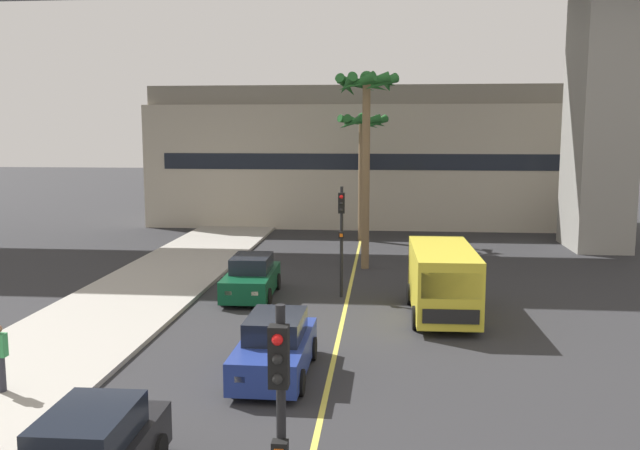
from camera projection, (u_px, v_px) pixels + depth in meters
name	position (u px, v px, depth m)	size (l,w,h in m)	color
sidewalk_left	(19.00, 373.00, 17.45)	(4.80, 80.00, 0.15)	#ADA89E
lane_stripe_center	(346.00, 304.00, 24.59)	(0.14, 56.00, 0.01)	#DBCC4C
pier_building_backdrop	(365.00, 157.00, 45.88)	(28.18, 8.04, 9.05)	#BCB29E
car_queue_second	(275.00, 348.00, 17.42)	(1.87, 4.12, 1.56)	navy
car_queue_third	(251.00, 278.00, 25.63)	(1.92, 4.14, 1.56)	#0C4728
delivery_van	(442.00, 280.00, 22.77)	(2.23, 5.28, 2.36)	yellow
traffic_light_median_near	(280.00, 424.00, 8.27)	(0.24, 0.37, 4.20)	black
traffic_light_median_far	(341.00, 226.00, 25.22)	(0.24, 0.37, 4.20)	black
palm_tree_near_median	(366.00, 106.00, 29.95)	(2.88, 2.95, 8.86)	brown
palm_tree_mid_median	(363.00, 140.00, 38.05)	(2.97, 2.98, 7.24)	brown
pedestrian_mid_block	(0.00, 357.00, 15.90)	(0.34, 0.22, 1.62)	#2D2D38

